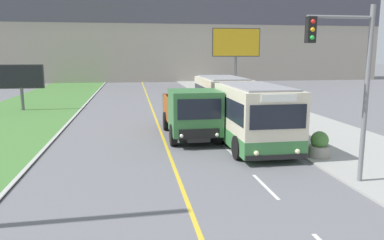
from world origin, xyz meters
name	(u,v)px	position (x,y,z in m)	size (l,w,h in m)	color
apartment_block_background	(139,1)	(0.00, 59.79, 12.87)	(80.00, 8.04, 25.75)	#A89E8E
city_bus	(236,108)	(3.96, 15.73, 1.50)	(2.73, 11.88, 2.95)	beige
dump_truck	(192,114)	(1.43, 14.95, 1.33)	(2.45, 6.71, 2.61)	black
traffic_light_mast	(350,73)	(5.39, 7.61, 3.74)	(2.28, 0.32, 5.87)	slate
billboard_large	(236,45)	(9.23, 34.74, 5.29)	(5.06, 0.24, 6.98)	#59595B
billboard_small	(21,78)	(-10.00, 27.11, 2.51)	(3.41, 0.24, 3.56)	#59595B
planter_round_near	(319,146)	(6.14, 10.65, 0.56)	(0.92, 0.92, 1.09)	gray
planter_round_second	(281,128)	(6.09, 14.61, 0.55)	(0.85, 0.85, 1.07)	gray
planter_round_third	(257,116)	(6.09, 18.56, 0.55)	(0.89, 0.89, 1.06)	gray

